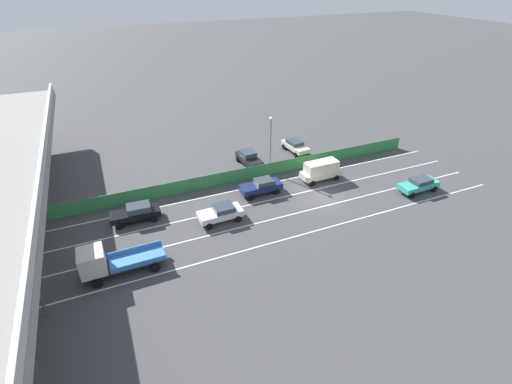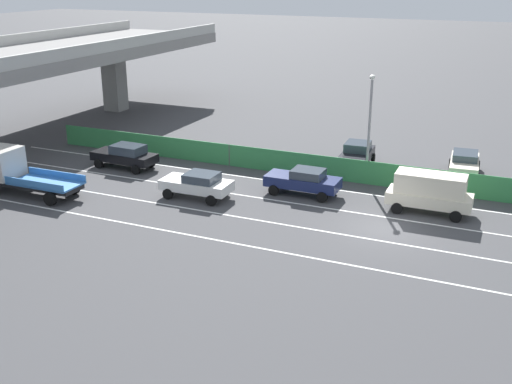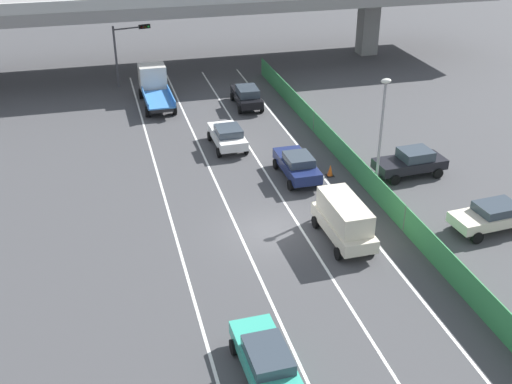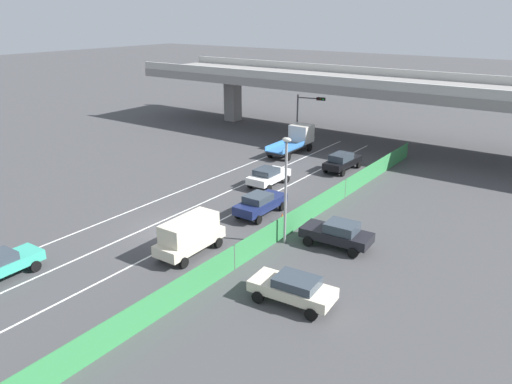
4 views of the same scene
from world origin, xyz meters
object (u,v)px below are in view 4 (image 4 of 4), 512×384
Objects in this scene: parked_sedan_dark at (338,233)px; car_van_cream at (190,234)px; flatbed_truck_blue at (297,139)px; traffic_cone at (282,218)px; car_sedan_black at (342,161)px; traffic_light at (307,109)px; car_sedan_navy at (260,203)px; parked_sedan_cream at (293,288)px; car_hatchback_white at (268,176)px; street_lamp at (286,180)px.

car_van_cream is at bearing -138.61° from parked_sedan_dark.
flatbed_truck_blue is 8.69× the size of traffic_cone.
traffic_light is (-8.35, 7.77, 2.76)m from car_sedan_black.
car_sedan_navy is 11.63m from parked_sedan_cream.
car_sedan_navy is at bearing 168.52° from parked_sedan_dark.
car_hatchback_white is 17.91m from parked_sedan_cream.
parked_sedan_cream is at bearing -59.18° from flatbed_truck_blue.
car_hatchback_white is 0.95× the size of car_sedan_navy.
car_hatchback_white is 0.62× the size of street_lamp.
car_sedan_navy is 7.04m from parked_sedan_dark.
parked_sedan_cream is at bearing -51.74° from car_hatchback_white.
flatbed_truck_blue is at bearing 127.72° from parked_sedan_dark.
car_sedan_black is 1.09× the size of car_hatchback_white.
parked_sedan_dark is (6.90, -1.40, 0.01)m from car_sedan_navy.
car_hatchback_white is at bearing -71.08° from flatbed_truck_blue.
car_sedan_navy is 17.58m from flatbed_truck_blue.
car_van_cream reaches higher than car_sedan_black.
car_hatchback_white reaches higher than traffic_cone.
flatbed_truck_blue is (-6.85, 3.19, 0.46)m from car_sedan_black.
car_van_cream is 20.48m from car_sedan_black.
car_sedan_black reaches higher than traffic_cone.
parked_sedan_dark reaches higher than car_hatchback_white.
car_van_cream is 8.02m from parked_sedan_cream.
traffic_light is at bearing 108.16° from flatbed_truck_blue.
flatbed_truck_blue is 0.93× the size of street_lamp.
car_hatchback_white is at bearing 103.57° from car_van_cream.
car_sedan_black is at bearing -25.00° from flatbed_truck_blue.
traffic_light is (-16.23, 29.26, 2.82)m from parked_sedan_cream.
car_hatchback_white is 11.50m from street_lamp.
street_lamp is at bearing -153.57° from parked_sedan_dark.
flatbed_truck_blue is at bearing 120.82° from parked_sedan_cream.
car_sedan_navy is 1.02× the size of parked_sedan_cream.
car_sedan_navy reaches higher than parked_sedan_cream.
traffic_cone is at bearing -7.15° from car_sedan_navy.
street_lamp reaches higher than car_sedan_black.
parked_sedan_cream is 10.12m from traffic_cone.
car_hatchback_white is at bearing -71.31° from traffic_light.
parked_sedan_cream is at bearing -46.62° from car_sedan_navy.
car_sedan_black is at bearing 89.83° from car_van_cream.
flatbed_truck_blue is 18.72m from traffic_cone.
car_sedan_navy is (-0.05, 7.44, -0.39)m from car_van_cream.
parked_sedan_dark is at bearing -35.03° from car_hatchback_white.
car_van_cream is at bearing 172.69° from parked_sedan_cream.
car_hatchback_white is 6.40m from car_sedan_navy.
traffic_light is at bearing 111.61° from car_sedan_navy.
flatbed_truck_blue is 5.34m from traffic_light.
traffic_cone is at bearing 125.44° from street_lamp.
traffic_cone is at bearing -61.88° from flatbed_truck_blue.
car_van_cream is at bearing -73.99° from flatbed_truck_blue.
parked_sedan_dark reaches higher than car_sedan_black.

